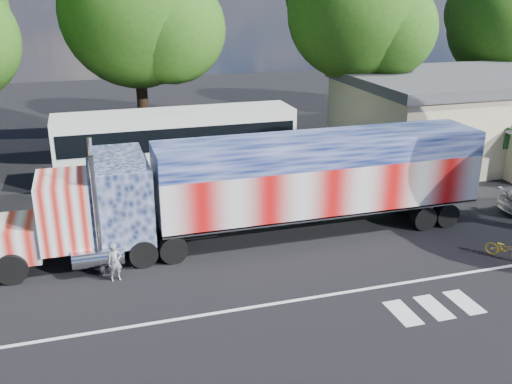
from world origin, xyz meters
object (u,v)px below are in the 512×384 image
object	(u,v)px
semi_truck	(261,186)
woman	(115,262)
coach_bus	(177,144)
tree_ne_a	(358,12)
tree_far_ne	(509,25)
bicycle	(505,249)
tree_n_mid	(139,12)

from	to	relation	value
semi_truck	woman	distance (m)	6.80
woman	coach_bus	bearing A→B (deg)	57.68
woman	tree_ne_a	size ratio (longest dim) A/B	0.11
semi_truck	tree_far_ne	distance (m)	29.72
coach_bus	bicycle	xyz separation A→B (m)	(10.87, -13.92, -1.58)
semi_truck	coach_bus	bearing A→B (deg)	102.52
coach_bus	woman	world-z (taller)	coach_bus
coach_bus	tree_n_mid	world-z (taller)	tree_n_mid
bicycle	tree_ne_a	bearing A→B (deg)	51.45
coach_bus	tree_ne_a	xyz separation A→B (m)	(12.39, 3.46, 6.74)
semi_truck	tree_ne_a	world-z (taller)	tree_ne_a
woman	tree_n_mid	distance (m)	18.82
tree_far_ne	semi_truck	bearing A→B (deg)	-147.17
tree_far_ne	tree_n_mid	size ratio (longest dim) A/B	0.88
semi_truck	bicycle	world-z (taller)	semi_truck
semi_truck	woman	bearing A→B (deg)	-162.22
woman	tree_far_ne	bearing A→B (deg)	18.34
semi_truck	tree_far_ne	size ratio (longest dim) A/B	1.84
tree_ne_a	semi_truck	bearing A→B (deg)	-129.16
woman	tree_far_ne	distance (m)	36.31
semi_truck	tree_n_mid	world-z (taller)	tree_n_mid
coach_bus	bicycle	bearing A→B (deg)	-52.00
semi_truck	woman	xyz separation A→B (m)	(-6.27, -2.01, -1.67)
coach_bus	tree_n_mid	size ratio (longest dim) A/B	0.98
tree_far_ne	tree_ne_a	world-z (taller)	tree_ne_a
coach_bus	bicycle	size ratio (longest dim) A/B	8.44
coach_bus	tree_ne_a	world-z (taller)	tree_ne_a
tree_ne_a	tree_n_mid	distance (m)	13.59
bicycle	tree_ne_a	distance (m)	19.32
bicycle	tree_n_mid	xyz separation A→B (m)	(-11.93, 19.36, 8.44)
woman	tree_far_ne	xyz separation A→B (m)	(30.88, 17.89, 6.74)
bicycle	tree_n_mid	distance (m)	24.25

